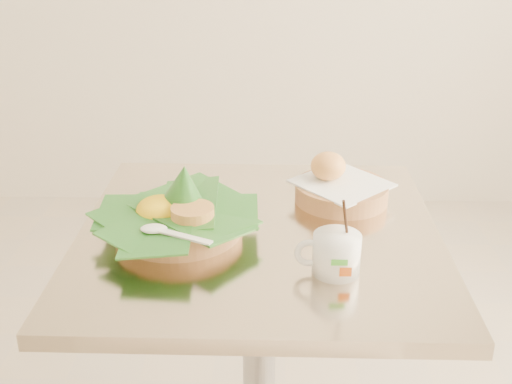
{
  "coord_description": "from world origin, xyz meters",
  "views": [
    {
      "loc": [
        0.17,
        -1.1,
        1.33
      ],
      "look_at": [
        0.15,
        0.04,
        0.82
      ],
      "focal_mm": 45.0,
      "sensor_mm": 36.0,
      "label": 1
    }
  ],
  "objects_px": {
    "rice_basket": "(178,213)",
    "cafe_table": "(259,324)",
    "coffee_mug": "(335,253)",
    "bread_basket": "(339,187)"
  },
  "relations": [
    {
      "from": "cafe_table",
      "to": "rice_basket",
      "type": "relative_size",
      "value": 2.45
    },
    {
      "from": "rice_basket",
      "to": "cafe_table",
      "type": "bearing_deg",
      "value": 4.6
    },
    {
      "from": "bread_basket",
      "to": "coffee_mug",
      "type": "height_order",
      "value": "coffee_mug"
    },
    {
      "from": "bread_basket",
      "to": "cafe_table",
      "type": "bearing_deg",
      "value": -139.39
    },
    {
      "from": "rice_basket",
      "to": "bread_basket",
      "type": "distance_m",
      "value": 0.36
    },
    {
      "from": "cafe_table",
      "to": "bread_basket",
      "type": "distance_m",
      "value": 0.34
    },
    {
      "from": "coffee_mug",
      "to": "cafe_table",
      "type": "bearing_deg",
      "value": 130.44
    },
    {
      "from": "cafe_table",
      "to": "bread_basket",
      "type": "bearing_deg",
      "value": 40.61
    },
    {
      "from": "cafe_table",
      "to": "rice_basket",
      "type": "distance_m",
      "value": 0.31
    },
    {
      "from": "bread_basket",
      "to": "coffee_mug",
      "type": "distance_m",
      "value": 0.3
    }
  ]
}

